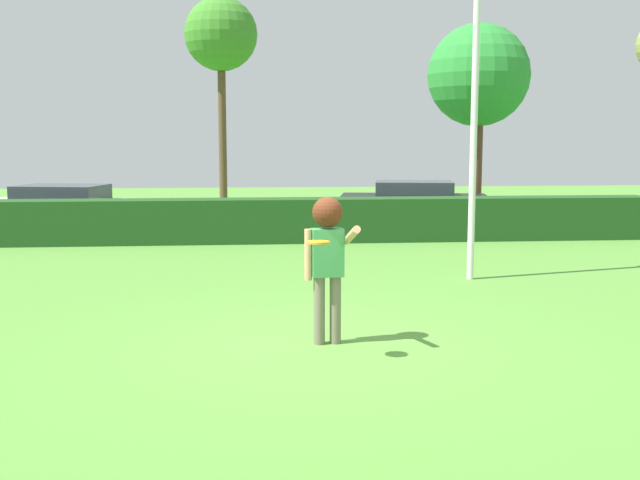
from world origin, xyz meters
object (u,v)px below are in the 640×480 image
parked_car_black (414,201)px  oak_tree (479,76)px  parked_car_white (62,206)px  frisbee (318,242)px  person (327,249)px  maple_tree (221,37)px  lamppost (475,102)px

parked_car_black → oak_tree: (2.23, 1.34, 3.67)m
parked_car_white → oak_tree: (11.99, 2.28, 3.67)m
frisbee → person: bearing=76.9°
maple_tree → oak_tree: bearing=-23.1°
lamppost → parked_car_black: 9.11m
person → frisbee: size_ratio=6.91×
person → oak_tree: (6.02, 14.17, 3.18)m
person → frisbee: (-0.18, -0.78, 0.19)m
lamppost → parked_car_black: (0.83, 8.74, -2.43)m
frisbee → maple_tree: maple_tree is taller
person → maple_tree: (-1.87, 17.53, 4.69)m
frisbee → maple_tree: size_ratio=0.04×
person → frisbee: 0.82m
parked_car_white → parked_car_black: size_ratio=1.01×
lamppost → oak_tree: 10.60m
parked_car_white → maple_tree: bearing=54.0°
frisbee → parked_car_black: frisbee is taller
person → frisbee: person is taller
frisbee → parked_car_white: size_ratio=0.06×
frisbee → parked_car_white: (-5.79, 12.67, -0.68)m
frisbee → parked_car_white: bearing=114.5°
lamppost → parked_car_white: bearing=138.9°
person → parked_car_black: person is taller
oak_tree → frisbee: bearing=-112.5°
person → parked_car_white: 13.32m
person → parked_car_white: (-5.97, 11.90, -0.49)m
maple_tree → oak_tree: (7.89, -3.36, -1.51)m
person → lamppost: size_ratio=0.32×
person → parked_car_white: size_ratio=0.40×
lamppost → parked_car_black: lamppost is taller
lamppost → parked_car_white: (-8.93, 7.80, -2.43)m
person → maple_tree: 18.25m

